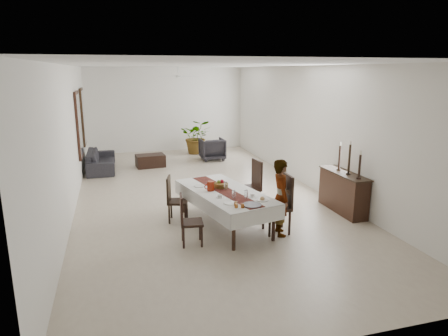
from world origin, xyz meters
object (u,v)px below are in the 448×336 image
at_px(dining_table_top, 225,192).
at_px(sofa, 101,160).
at_px(red_pitcher, 211,186).
at_px(woman, 281,197).
at_px(sideboard_body, 343,193).

relative_size(dining_table_top, sofa, 1.10).
xyz_separation_m(dining_table_top, sofa, (-2.48, 5.56, -0.39)).
bearing_deg(sofa, red_pitcher, -156.94).
xyz_separation_m(woman, sofa, (-3.39, 6.28, -0.43)).
bearing_deg(red_pitcher, dining_table_top, -18.10).
distance_m(dining_table_top, woman, 1.16).
bearing_deg(sideboard_body, red_pitcher, -179.95).
xyz_separation_m(dining_table_top, woman, (0.90, -0.72, 0.04)).
height_order(dining_table_top, sofa, dining_table_top).
xyz_separation_m(red_pitcher, woman, (1.17, -0.81, -0.09)).
distance_m(dining_table_top, sofa, 6.10).
height_order(red_pitcher, sideboard_body, red_pitcher).
relative_size(sideboard_body, sofa, 0.68).
bearing_deg(sofa, woman, -150.67).
distance_m(woman, sofa, 7.15).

